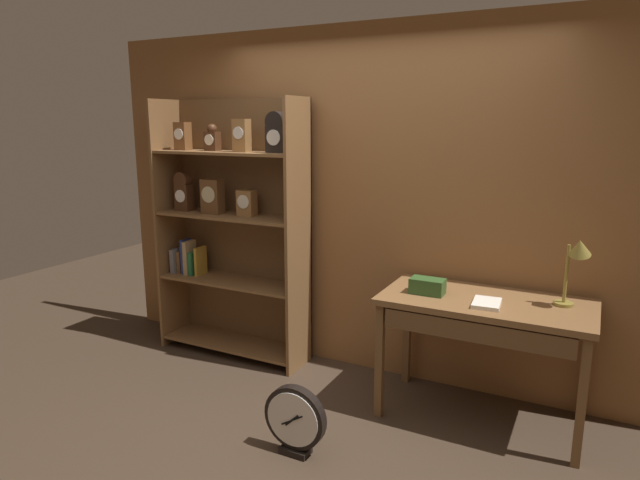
{
  "coord_description": "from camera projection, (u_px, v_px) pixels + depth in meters",
  "views": [
    {
      "loc": [
        1.46,
        -2.42,
        1.91
      ],
      "look_at": [
        -0.2,
        0.8,
        1.12
      ],
      "focal_mm": 30.76,
      "sensor_mm": 36.0,
      "label": 1
    }
  ],
  "objects": [
    {
      "name": "back_wood_panel",
      "position": [
        379.0,
        205.0,
        4.07
      ],
      "size": [
        4.8,
        0.05,
        2.6
      ],
      "primitive_type": "cube",
      "color": "brown",
      "rests_on": "ground"
    },
    {
      "name": "round_clock_large",
      "position": [
        295.0,
        420.0,
        3.17
      ],
      "size": [
        0.38,
        0.11,
        0.42
      ],
      "color": "black",
      "rests_on": "ground"
    },
    {
      "name": "bookshelf",
      "position": [
        230.0,
        226.0,
        4.45
      ],
      "size": [
        1.28,
        0.37,
        2.08
      ],
      "color": "brown",
      "rests_on": "ground"
    },
    {
      "name": "open_repair_manual",
      "position": [
        487.0,
        303.0,
        3.32
      ],
      "size": [
        0.18,
        0.23,
        0.02
      ],
      "primitive_type": "cube",
      "rotation": [
        0.0,
        0.0,
        0.08
      ],
      "color": "silver",
      "rests_on": "workbench"
    },
    {
      "name": "toolbox_small",
      "position": [
        427.0,
        286.0,
        3.54
      ],
      "size": [
        0.22,
        0.13,
        0.1
      ],
      "primitive_type": "cube",
      "color": "#2D5123",
      "rests_on": "workbench"
    },
    {
      "name": "ground_plane",
      "position": [
        288.0,
        459.0,
        3.16
      ],
      "size": [
        10.0,
        10.0,
        0.0
      ],
      "primitive_type": "plane",
      "color": "#3D2D21"
    },
    {
      "name": "desk_lamp",
      "position": [
        576.0,
        258.0,
        3.2
      ],
      "size": [
        0.19,
        0.19,
        0.44
      ],
      "color": "olive",
      "rests_on": "workbench"
    },
    {
      "name": "workbench",
      "position": [
        484.0,
        315.0,
        3.43
      ],
      "size": [
        1.29,
        0.66,
        0.82
      ],
      "color": "brown",
      "rests_on": "ground"
    }
  ]
}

